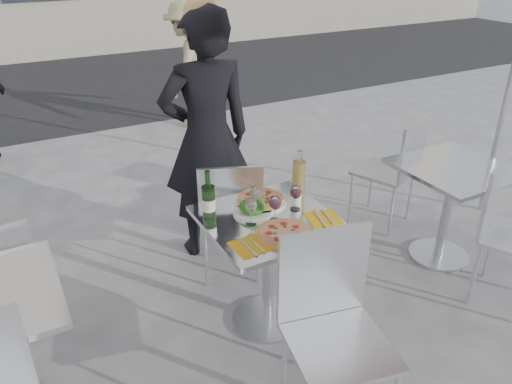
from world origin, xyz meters
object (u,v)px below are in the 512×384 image
wine_bottle (209,201)px  wineglass_white_a (251,206)px  carafe (299,177)px  side_chair_rnear (507,223)px  main_table (268,249)px  salad_plate (252,208)px  side_chair_lfar (0,273)px  pedestrian_b (189,65)px  wineglass_red_b (296,193)px  side_table_right (450,193)px  napkin_left (250,246)px  wineglass_red_a (275,203)px  side_chair_rfar (396,165)px  pizza_far (260,200)px  chair_far (230,211)px  woman_diner (207,138)px  pizza_near (284,234)px  chair_near (332,316)px  wineglass_white_b (256,193)px  sugar_shaker (296,194)px  napkin_right (323,218)px

wine_bottle → wineglass_white_a: 0.24m
carafe → side_chair_rnear: bearing=-30.1°
main_table → salad_plate: 0.27m
side_chair_lfar → salad_plate: (1.35, -0.48, 0.29)m
side_chair_rnear → pedestrian_b: size_ratio=0.62×
main_table → wineglass_red_b: size_ratio=4.76×
side_table_right → napkin_left: napkin_left is taller
side_chair_rnear → carafe: 1.36m
wineglass_red_a → side_chair_rfar: bearing=21.7°
main_table → pizza_far: size_ratio=2.37×
main_table → pizza_far: 0.30m
side_table_right → pedestrian_b: 3.74m
chair_far → wine_bottle: 0.57m
side_chair_rfar → woman_diner: woman_diner is taller
side_chair_rnear → pizza_near: side_chair_rnear is taller
side_table_right → pedestrian_b: size_ratio=0.49×
woman_diner → side_chair_rnear: bearing=139.3°
chair_near → wineglass_white_b: (0.04, 0.82, 0.27)m
side_chair_lfar → chair_far: bearing=171.2°
side_chair_rfar → side_table_right: bearing=68.1°
pizza_far → carafe: 0.28m
sugar_shaker → wineglass_white_a: (-0.36, -0.10, 0.06)m
wineglass_white_a → wineglass_red_b: size_ratio=1.00×
wineglass_red_a → wineglass_red_b: same height
pizza_far → wineglass_white_a: (-0.17, -0.20, 0.09)m
chair_near → wineglass_white_a: (-0.06, 0.69, 0.27)m
sugar_shaker → wineglass_white_a: 0.38m
side_chair_lfar → salad_plate: 1.47m
carafe → napkin_left: (-0.54, -0.38, -0.11)m
main_table → woman_diner: woman_diner is taller
side_chair_rnear → salad_plate: (-1.51, 0.59, 0.22)m
chair_far → salad_plate: (-0.06, -0.42, 0.25)m
side_chair_lfar → wineglass_white_b: bearing=155.5°
side_table_right → wineglass_white_a: bearing=-179.9°
sugar_shaker → chair_near: bearing=-110.7°
wineglass_red_b → pizza_far: bearing=127.2°
napkin_left → wineglass_red_b: bearing=24.2°
wineglass_white_b → wineglass_red_a: same height
wineglass_red_a → napkin_left: bearing=-145.8°
chair_far → wineglass_red_a: (0.02, -0.55, 0.32)m
side_chair_lfar → wineglass_red_b: bearing=154.4°
side_chair_rnear → wineglass_red_b: bearing=133.4°
wineglass_white_a → side_chair_rnear: bearing=-17.3°
wineglass_red_b → chair_near: bearing=-108.9°
chair_near → side_chair_lfar: chair_near is taller
chair_far → woman_diner: woman_diner is taller
pizza_near → salad_plate: (-0.04, 0.29, 0.03)m
pizza_near → wineglass_white_a: wineglass_white_a is taller
sugar_shaker → side_table_right: bearing=-4.3°
salad_plate → napkin_right: bearing=-37.0°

